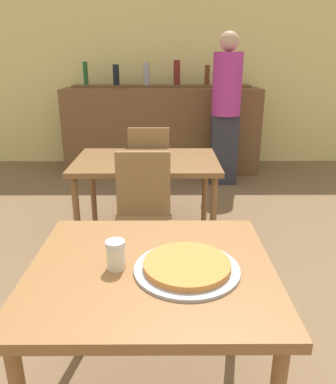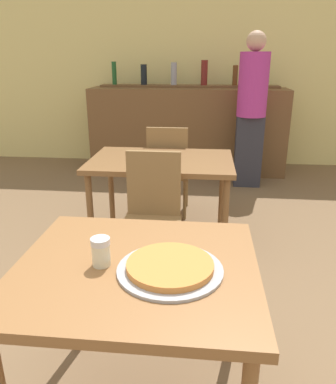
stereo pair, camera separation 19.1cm
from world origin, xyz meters
TOP-DOWN VIEW (x-y plane):
  - wall_back at (0.00, 4.35)m, footprint 8.00×0.05m
  - dining_table_near at (0.00, 0.00)m, footprint 0.93×0.83m
  - dining_table_far at (-0.10, 1.69)m, footprint 1.15×0.78m
  - bar_counter at (0.00, 3.85)m, footprint 2.60×0.56m
  - bar_back_shelf at (-0.01, 3.99)m, footprint 2.39×0.24m
  - chair_far_side_front at (-0.10, 1.13)m, footprint 0.40×0.40m
  - chair_far_side_back at (-0.10, 2.24)m, footprint 0.40×0.40m
  - pizza_tray at (0.13, -0.04)m, footprint 0.40×0.40m
  - cheese_shaker at (-0.13, -0.02)m, footprint 0.07×0.07m
  - person_standing at (0.77, 3.27)m, footprint 0.34×0.34m

SIDE VIEW (x-z plane):
  - chair_far_side_front at x=-0.10m, z-range 0.06..0.96m
  - chair_far_side_back at x=-0.10m, z-range 0.06..0.96m
  - bar_counter at x=0.00m, z-range 0.00..1.12m
  - dining_table_far at x=-0.10m, z-range 0.29..1.01m
  - dining_table_near at x=0.00m, z-range 0.29..1.04m
  - pizza_tray at x=0.13m, z-range 0.75..0.79m
  - cheese_shaker at x=-0.13m, z-range 0.76..0.87m
  - person_standing at x=0.77m, z-range 0.08..1.87m
  - bar_back_shelf at x=-0.01m, z-range 1.02..1.37m
  - wall_back at x=0.00m, z-range 0.00..2.80m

